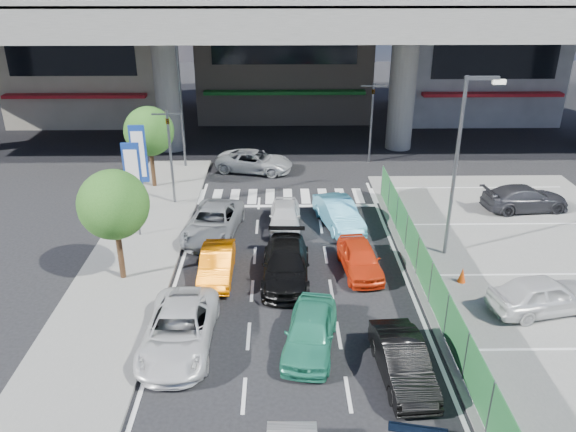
{
  "coord_description": "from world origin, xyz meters",
  "views": [
    {
      "loc": [
        -0.47,
        -16.36,
        12.09
      ],
      "look_at": [
        -0.11,
        5.69,
        2.09
      ],
      "focal_mm": 35.0,
      "sensor_mm": 36.0,
      "label": 1
    }
  ],
  "objects_px": {
    "signboard_far": "(139,157)",
    "tree_far": "(149,131)",
    "parked_sedan_dgrey": "(525,198)",
    "taxi_orange_left": "(217,264)",
    "traffic_light_left": "(169,134)",
    "wagon_silver_front_left": "(213,222)",
    "sedan_black_mid": "(286,264)",
    "sedan_white_front_mid": "(285,216)",
    "traffic_cone": "(462,275)",
    "street_lamp_left": "(183,94)",
    "hatch_black_mid_right": "(403,361)",
    "traffic_light_right": "(373,103)",
    "sedan_white_mid_left": "(179,330)",
    "kei_truck_front_right": "(339,214)",
    "tree_near": "(114,205)",
    "crossing_wagon_silver": "(255,161)",
    "taxi_teal_mid": "(310,331)",
    "parked_sedan_white": "(544,294)",
    "signboard_near": "(133,177)",
    "street_lamp_right": "(461,154)",
    "taxi_orange_right": "(360,258)"
  },
  "relations": [
    {
      "from": "taxi_orange_right",
      "to": "wagon_silver_front_left",
      "type": "height_order",
      "value": "wagon_silver_front_left"
    },
    {
      "from": "traffic_light_right",
      "to": "tree_near",
      "type": "relative_size",
      "value": 1.08
    },
    {
      "from": "hatch_black_mid_right",
      "to": "sedan_white_front_mid",
      "type": "relative_size",
      "value": 1.05
    },
    {
      "from": "tree_far",
      "to": "hatch_black_mid_right",
      "type": "relative_size",
      "value": 1.22
    },
    {
      "from": "signboard_near",
      "to": "traffic_cone",
      "type": "relative_size",
      "value": 7.27
    },
    {
      "from": "taxi_orange_left",
      "to": "taxi_teal_mid",
      "type": "bearing_deg",
      "value": -52.93
    },
    {
      "from": "signboard_near",
      "to": "crossing_wagon_silver",
      "type": "distance_m",
      "value": 10.83
    },
    {
      "from": "taxi_orange_right",
      "to": "kei_truck_front_right",
      "type": "height_order",
      "value": "kei_truck_front_right"
    },
    {
      "from": "traffic_light_left",
      "to": "parked_sedan_dgrey",
      "type": "xyz_separation_m",
      "value": [
        18.71,
        -1.21,
        -3.22
      ]
    },
    {
      "from": "parked_sedan_white",
      "to": "traffic_cone",
      "type": "relative_size",
      "value": 6.47
    },
    {
      "from": "traffic_cone",
      "to": "traffic_light_right",
      "type": "bearing_deg",
      "value": 95.56
    },
    {
      "from": "tree_far",
      "to": "wagon_silver_front_left",
      "type": "relative_size",
      "value": 0.97
    },
    {
      "from": "signboard_near",
      "to": "crossing_wagon_silver",
      "type": "xyz_separation_m",
      "value": [
        5.18,
        9.21,
        -2.4
      ]
    },
    {
      "from": "wagon_silver_front_left",
      "to": "kei_truck_front_right",
      "type": "bearing_deg",
      "value": 16.37
    },
    {
      "from": "sedan_white_front_mid",
      "to": "traffic_cone",
      "type": "distance_m",
      "value": 9.04
    },
    {
      "from": "hatch_black_mid_right",
      "to": "street_lamp_right",
      "type": "bearing_deg",
      "value": 61.21
    },
    {
      "from": "street_lamp_right",
      "to": "sedan_white_front_mid",
      "type": "height_order",
      "value": "street_lamp_right"
    },
    {
      "from": "hatch_black_mid_right",
      "to": "traffic_cone",
      "type": "relative_size",
      "value": 6.1
    },
    {
      "from": "tree_far",
      "to": "tree_near",
      "type": "bearing_deg",
      "value": -85.64
    },
    {
      "from": "taxi_orange_right",
      "to": "parked_sedan_dgrey",
      "type": "distance_m",
      "value": 11.47
    },
    {
      "from": "traffic_light_left",
      "to": "wagon_silver_front_left",
      "type": "bearing_deg",
      "value": -57.11
    },
    {
      "from": "taxi_teal_mid",
      "to": "tree_near",
      "type": "bearing_deg",
      "value": 158.26
    },
    {
      "from": "signboard_far",
      "to": "tree_far",
      "type": "distance_m",
      "value": 3.53
    },
    {
      "from": "tree_near",
      "to": "crossing_wagon_silver",
      "type": "xyz_separation_m",
      "value": [
        4.98,
        13.2,
        -2.72
      ]
    },
    {
      "from": "traffic_cone",
      "to": "taxi_orange_left",
      "type": "bearing_deg",
      "value": 176.24
    },
    {
      "from": "sedan_white_front_mid",
      "to": "parked_sedan_white",
      "type": "xyz_separation_m",
      "value": [
        9.59,
        -7.57,
        0.13
      ]
    },
    {
      "from": "traffic_light_right",
      "to": "traffic_cone",
      "type": "bearing_deg",
      "value": -84.44
    },
    {
      "from": "tree_far",
      "to": "street_lamp_left",
      "type": "bearing_deg",
      "value": 67.16
    },
    {
      "from": "taxi_teal_mid",
      "to": "traffic_cone",
      "type": "xyz_separation_m",
      "value": [
        6.47,
        4.15,
        -0.31
      ]
    },
    {
      "from": "street_lamp_right",
      "to": "crossing_wagon_silver",
      "type": "bearing_deg",
      "value": 129.38
    },
    {
      "from": "street_lamp_right",
      "to": "taxi_orange_left",
      "type": "relative_size",
      "value": 2.14
    },
    {
      "from": "traffic_light_right",
      "to": "sedan_white_mid_left",
      "type": "xyz_separation_m",
      "value": [
        -9.42,
        -19.58,
        -3.25
      ]
    },
    {
      "from": "traffic_light_right",
      "to": "tree_near",
      "type": "bearing_deg",
      "value": -129.81
    },
    {
      "from": "tree_near",
      "to": "traffic_light_right",
      "type": "bearing_deg",
      "value": 50.19
    },
    {
      "from": "signboard_far",
      "to": "sedan_black_mid",
      "type": "bearing_deg",
      "value": -43.79
    },
    {
      "from": "traffic_light_left",
      "to": "tree_near",
      "type": "distance_m",
      "value": 8.06
    },
    {
      "from": "traffic_light_right",
      "to": "street_lamp_right",
      "type": "relative_size",
      "value": 0.65
    },
    {
      "from": "parked_sedan_dgrey",
      "to": "taxi_orange_left",
      "type": "bearing_deg",
      "value": 106.85
    },
    {
      "from": "taxi_teal_mid",
      "to": "kei_truck_front_right",
      "type": "bearing_deg",
      "value": 88.93
    },
    {
      "from": "signboard_far",
      "to": "taxi_orange_left",
      "type": "distance_m",
      "value": 8.56
    },
    {
      "from": "traffic_light_left",
      "to": "wagon_silver_front_left",
      "type": "distance_m",
      "value": 5.68
    },
    {
      "from": "tree_far",
      "to": "sedan_white_mid_left",
      "type": "xyz_separation_m",
      "value": [
        3.88,
        -15.08,
        -2.7
      ]
    },
    {
      "from": "signboard_far",
      "to": "traffic_cone",
      "type": "height_order",
      "value": "signboard_far"
    },
    {
      "from": "taxi_orange_left",
      "to": "wagon_silver_front_left",
      "type": "xyz_separation_m",
      "value": [
        -0.56,
        3.95,
        0.07
      ]
    },
    {
      "from": "hatch_black_mid_right",
      "to": "wagon_silver_front_left",
      "type": "relative_size",
      "value": 0.79
    },
    {
      "from": "sedan_white_front_mid",
      "to": "crossing_wagon_silver",
      "type": "xyz_separation_m",
      "value": [
        -1.82,
        8.3,
        0.03
      ]
    },
    {
      "from": "parked_sedan_dgrey",
      "to": "traffic_cone",
      "type": "height_order",
      "value": "parked_sedan_dgrey"
    },
    {
      "from": "taxi_orange_right",
      "to": "sedan_white_front_mid",
      "type": "height_order",
      "value": "sedan_white_front_mid"
    },
    {
      "from": "street_lamp_right",
      "to": "taxi_orange_left",
      "type": "bearing_deg",
      "value": -169.69
    },
    {
      "from": "traffic_light_right",
      "to": "street_lamp_right",
      "type": "xyz_separation_m",
      "value": [
        1.67,
        -13.0,
        0.83
      ]
    }
  ]
}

